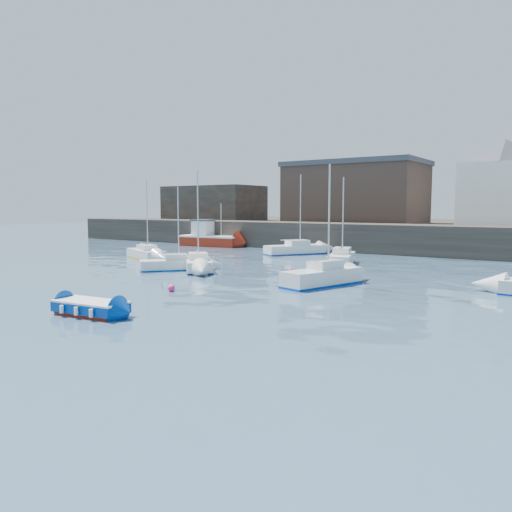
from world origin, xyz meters
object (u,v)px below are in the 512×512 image
Objects in this scene: blue_dinghy at (91,307)px; sailboat_a at (173,264)px; sailboat_c at (322,276)px; buoy_mid at (287,286)px; fishing_boat at (209,238)px; sailboat_h at (295,249)px; sailboat_f at (341,259)px; sailboat_b at (198,264)px; sailboat_e at (146,254)px; buoy_near at (171,291)px; buoy_far at (290,273)px.

sailboat_a is at bearing 120.34° from blue_dinghy.
buoy_mid is (-1.75, -1.40, -0.57)m from sailboat_c.
sailboat_c reaches higher than fishing_boat.
sailboat_h is (1.47, 16.27, 0.08)m from sailboat_a.
sailboat_f reaches higher than fishing_boat.
blue_dinghy is 0.49× the size of sailboat_c.
sailboat_c is at bearing -55.45° from sailboat_h.
buoy_mid is at bearing 75.83° from blue_dinghy.
sailboat_c is at bearing -6.71° from sailboat_b.
sailboat_e is (-9.53, 3.64, -0.01)m from sailboat_b.
sailboat_e is 17.30× the size of buoy_near.
sailboat_e is at bearing 166.57° from sailboat_c.
sailboat_b is 9.63m from buoy_near.
buoy_far is (6.85, -12.68, -0.53)m from sailboat_h.
sailboat_e is 20.07m from buoy_mid.
sailboat_b is at bearing 164.01° from buoy_mid.
blue_dinghy is at bearing -78.12° from buoy_near.
sailboat_a is at bearing 171.53° from buoy_mid.
sailboat_a reaches higher than buoy_far.
sailboat_b is at bearing 113.51° from blue_dinghy.
sailboat_b is at bearing -20.90° from sailboat_e.
sailboat_h is at bearing 90.51° from sailboat_b.
sailboat_f reaches higher than blue_dinghy.
sailboat_c is at bearing 47.93° from buoy_near.
sailboat_b is 20.40× the size of buoy_far.
fishing_boat is 1.01× the size of sailboat_h.
sailboat_a reaches higher than fishing_boat.
sailboat_b is 11.32m from sailboat_c.
buoy_far is at bearing 117.91° from buoy_mid.
buoy_near reaches higher than buoy_far.
sailboat_h is at bearing 102.50° from buoy_near.
sailboat_h is 14.42m from buoy_far.
sailboat_f is 19.88× the size of buoy_far.
buoy_near is (-1.39, 6.63, -0.37)m from blue_dinghy.
fishing_boat is 23.64m from sailboat_f.
sailboat_c is 2.31m from buoy_mid.
sailboat_b is 7.19m from buoy_far.
sailboat_a is 0.87× the size of sailboat_f.
fishing_boat is 1.12× the size of sailboat_e.
sailboat_e is 0.90× the size of sailboat_h.
buoy_near is at bearing -98.84° from buoy_far.
buoy_far is (8.32, 3.60, -0.45)m from sailboat_a.
fishing_boat is 1.09× the size of sailboat_b.
sailboat_c is 9.26m from buoy_near.
sailboat_f is at bearing 48.91° from sailboat_a.
sailboat_b is at bearing 173.29° from sailboat_c.
blue_dinghy is 8.71× the size of buoy_near.
sailboat_a is at bearing 133.06° from buoy_near.
sailboat_e is at bearing 130.88° from blue_dinghy.
buoy_near is (19.27, -26.75, -1.01)m from fishing_boat.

